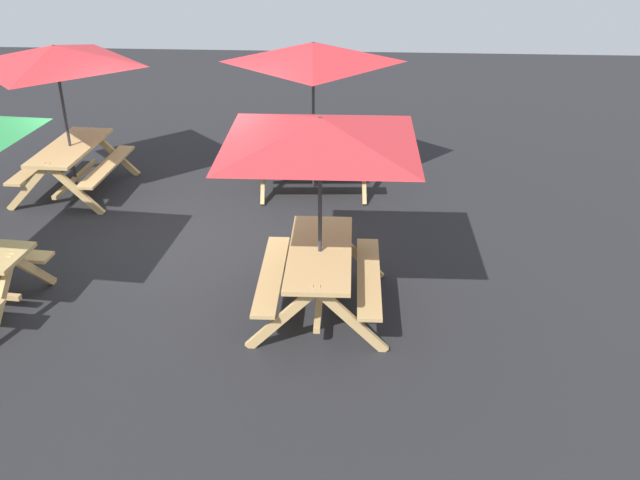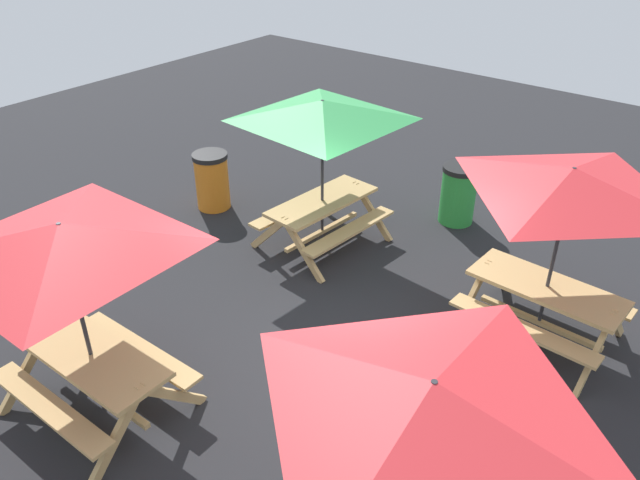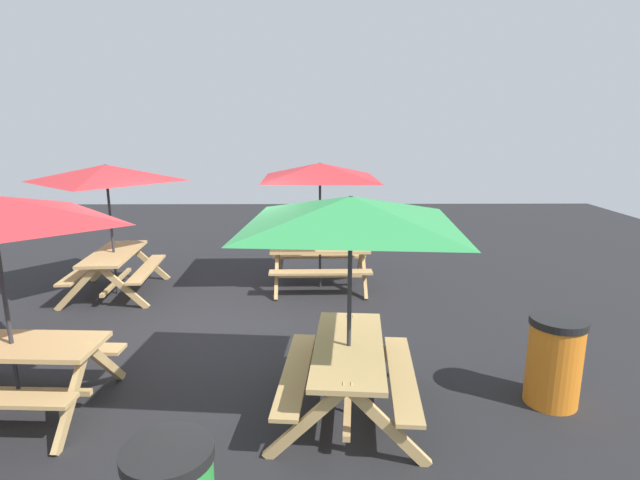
% 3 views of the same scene
% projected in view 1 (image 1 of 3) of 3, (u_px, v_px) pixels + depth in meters
% --- Properties ---
extents(ground_plane, '(24.00, 24.00, 0.00)m').
position_uv_depth(ground_plane, '(177.00, 239.00, 9.85)').
color(ground_plane, '#232326').
rests_on(ground_plane, ground).
extents(picnic_table_0, '(2.83, 2.83, 2.34)m').
position_uv_depth(picnic_table_0, '(320.00, 146.00, 7.36)').
color(picnic_table_0, tan).
rests_on(picnic_table_0, ground).
extents(picnic_table_1, '(2.13, 2.13, 2.34)m').
position_uv_depth(picnic_table_1, '(313.00, 64.00, 10.62)').
color(picnic_table_1, tan).
rests_on(picnic_table_1, ground).
extents(picnic_table_3, '(2.09, 2.09, 2.34)m').
position_uv_depth(picnic_table_3, '(57.00, 67.00, 10.45)').
color(picnic_table_3, tan).
rests_on(picnic_table_3, ground).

